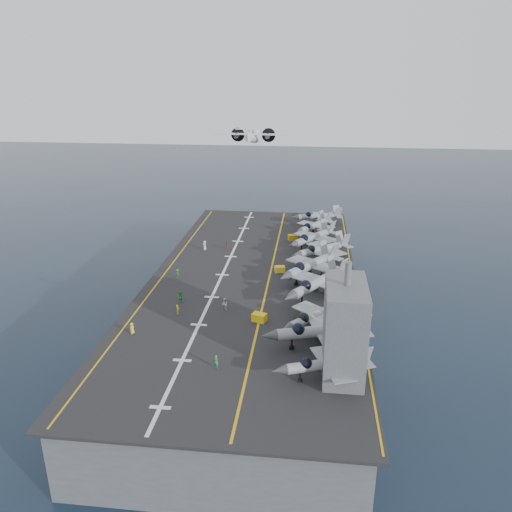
# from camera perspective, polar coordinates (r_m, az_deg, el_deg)

# --- Properties ---
(ground) EXTENTS (500.00, 500.00, 0.00)m
(ground) POSITION_cam_1_polar(r_m,az_deg,el_deg) (98.31, -0.27, -7.93)
(ground) COLOR #142135
(ground) RESTS_ON ground
(hull) EXTENTS (36.00, 90.00, 10.00)m
(hull) POSITION_cam_1_polar(r_m,az_deg,el_deg) (96.04, -0.27, -5.31)
(hull) COLOR #56595E
(hull) RESTS_ON ground
(flight_deck) EXTENTS (38.00, 92.00, 0.40)m
(flight_deck) POSITION_cam_1_polar(r_m,az_deg,el_deg) (93.91, -0.28, -2.45)
(flight_deck) COLOR black
(flight_deck) RESTS_ON hull
(foul_line) EXTENTS (0.35, 90.00, 0.02)m
(foul_line) POSITION_cam_1_polar(r_m,az_deg,el_deg) (93.54, 1.55, -2.40)
(foul_line) COLOR gold
(foul_line) RESTS_ON flight_deck
(landing_centerline) EXTENTS (0.50, 90.00, 0.02)m
(landing_centerline) POSITION_cam_1_polar(r_m,az_deg,el_deg) (94.68, -3.89, -2.16)
(landing_centerline) COLOR silver
(landing_centerline) RESTS_ON flight_deck
(deck_edge_port) EXTENTS (0.25, 90.00, 0.02)m
(deck_edge_port) POSITION_cam_1_polar(r_m,az_deg,el_deg) (97.18, -10.29, -1.84)
(deck_edge_port) COLOR gold
(deck_edge_port) RESTS_ON flight_deck
(deck_edge_stbd) EXTENTS (0.25, 90.00, 0.02)m
(deck_edge_stbd) POSITION_cam_1_polar(r_m,az_deg,el_deg) (93.60, 11.05, -2.78)
(deck_edge_stbd) COLOR gold
(deck_edge_stbd) RESTS_ON flight_deck
(island_superstructure) EXTENTS (5.00, 10.00, 15.00)m
(island_superstructure) POSITION_cam_1_polar(r_m,az_deg,el_deg) (63.05, 10.13, -7.06)
(island_superstructure) COLOR #56595E
(island_superstructure) RESTS_ON flight_deck
(fighter_jet_0) EXTENTS (14.94, 12.48, 4.43)m
(fighter_jet_0) POSITION_cam_1_polar(r_m,az_deg,el_deg) (63.94, 8.18, -11.97)
(fighter_jet_0) COLOR gray
(fighter_jet_0) RESTS_ON flight_deck
(fighter_jet_1) EXTENTS (17.52, 14.08, 5.30)m
(fighter_jet_1) POSITION_cam_1_polar(r_m,az_deg,el_deg) (70.18, 7.55, -8.38)
(fighter_jet_1) COLOR gray
(fighter_jet_1) RESTS_ON flight_deck
(fighter_jet_2) EXTENTS (15.87, 16.30, 4.75)m
(fighter_jet_2) POSITION_cam_1_polar(r_m,az_deg,el_deg) (75.08, 7.04, -6.58)
(fighter_jet_2) COLOR #9399A1
(fighter_jet_2) RESTS_ON flight_deck
(fighter_jet_3) EXTENTS (17.92, 19.24, 5.56)m
(fighter_jet_3) POSITION_cam_1_polar(r_m,az_deg,el_deg) (85.10, 7.10, -2.93)
(fighter_jet_3) COLOR #9EA8AF
(fighter_jet_3) RESTS_ON flight_deck
(fighter_jet_4) EXTENTS (17.87, 19.14, 5.53)m
(fighter_jet_4) POSITION_cam_1_polar(r_m,az_deg,el_deg) (92.68, 6.32, -0.92)
(fighter_jet_4) COLOR #9FA8AF
(fighter_jet_4) RESTS_ON flight_deck
(fighter_jet_5) EXTENTS (16.83, 16.11, 4.88)m
(fighter_jet_5) POSITION_cam_1_polar(r_m,az_deg,el_deg) (102.29, 7.70, 0.90)
(fighter_jet_5) COLOR gray
(fighter_jet_5) RESTS_ON flight_deck
(fighter_jet_6) EXTENTS (16.68, 17.69, 5.12)m
(fighter_jet_6) POSITION_cam_1_polar(r_m,az_deg,el_deg) (108.95, 6.59, 2.23)
(fighter_jet_6) COLOR #969EA6
(fighter_jet_6) RESTS_ON flight_deck
(fighter_jet_7) EXTENTS (14.72, 16.05, 4.64)m
(fighter_jet_7) POSITION_cam_1_polar(r_m,az_deg,el_deg) (118.06, 6.67, 3.54)
(fighter_jet_7) COLOR #90969F
(fighter_jet_7) RESTS_ON flight_deck
(fighter_jet_8) EXTENTS (14.51, 11.45, 4.44)m
(fighter_jet_8) POSITION_cam_1_polar(r_m,az_deg,el_deg) (126.43, 7.25, 4.60)
(fighter_jet_8) COLOR gray
(fighter_jet_8) RESTS_ON flight_deck
(tow_cart_a) EXTENTS (2.47, 2.04, 1.27)m
(tow_cart_a) POSITION_cam_1_polar(r_m,az_deg,el_deg) (77.29, 0.37, -7.03)
(tow_cart_a) COLOR yellow
(tow_cart_a) RESTS_ON flight_deck
(tow_cart_b) EXTENTS (2.20, 1.69, 1.17)m
(tow_cart_b) POSITION_cam_1_polar(r_m,az_deg,el_deg) (95.68, 2.74, -1.52)
(tow_cart_b) COLOR yellow
(tow_cart_b) RESTS_ON flight_deck
(tow_cart_c) EXTENTS (2.46, 1.90, 1.31)m
(tow_cart_c) POSITION_cam_1_polar(r_m,az_deg,el_deg) (113.92, 4.25, 2.12)
(tow_cart_c) COLOR #BF8D0F
(tow_cart_c) RESTS_ON flight_deck
(crew_0) EXTENTS (0.99, 1.21, 1.75)m
(crew_0) POSITION_cam_1_polar(r_m,az_deg,el_deg) (75.92, -13.97, -8.03)
(crew_0) COLOR yellow
(crew_0) RESTS_ON flight_deck
(crew_1) EXTENTS (0.80, 1.06, 1.60)m
(crew_1) POSITION_cam_1_polar(r_m,az_deg,el_deg) (80.38, -8.93, -6.04)
(crew_1) COLOR yellow
(crew_1) RESTS_ON flight_deck
(crew_2) EXTENTS (1.24, 0.92, 1.90)m
(crew_2) POSITION_cam_1_polar(r_m,az_deg,el_deg) (84.28, -8.63, -4.61)
(crew_2) COLOR green
(crew_2) RESTS_ON flight_deck
(crew_3) EXTENTS (1.19, 1.24, 1.72)m
(crew_3) POSITION_cam_1_polar(r_m,az_deg,el_deg) (94.00, -8.96, -1.98)
(crew_3) COLOR #248326
(crew_3) RESTS_ON flight_deck
(crew_4) EXTENTS (0.94, 1.17, 1.69)m
(crew_4) POSITION_cam_1_polar(r_m,az_deg,el_deg) (108.00, -3.34, 1.22)
(crew_4) COLOR red
(crew_4) RESTS_ON flight_deck
(crew_5) EXTENTS (1.38, 1.48, 2.06)m
(crew_5) POSITION_cam_1_polar(r_m,az_deg,el_deg) (107.88, -5.89, 1.22)
(crew_5) COLOR white
(crew_5) RESTS_ON flight_deck
(crew_6) EXTENTS (1.34, 1.27, 1.86)m
(crew_6) POSITION_cam_1_polar(r_m,az_deg,el_deg) (66.14, -4.55, -11.93)
(crew_6) COLOR green
(crew_6) RESTS_ON flight_deck
(crew_7) EXTENTS (1.34, 1.45, 2.02)m
(crew_7) POSITION_cam_1_polar(r_m,az_deg,el_deg) (80.71, -3.58, -5.53)
(crew_7) COLOR silver
(crew_7) RESTS_ON flight_deck
(transport_plane) EXTENTS (22.65, 15.71, 5.28)m
(transport_plane) POSITION_cam_1_polar(r_m,az_deg,el_deg) (148.58, -0.46, 13.25)
(transport_plane) COLOR silver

